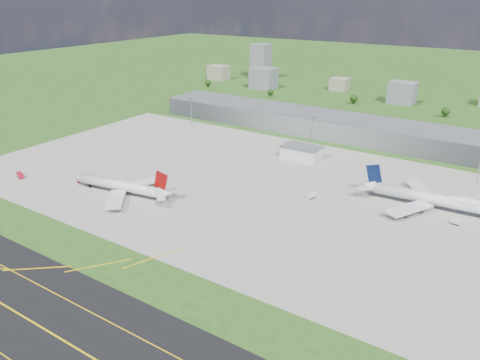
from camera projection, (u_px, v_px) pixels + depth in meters
The scene contains 23 objects.
ground at pixel (318, 138), 370.91m from camera, with size 1400.00×1400.00×0.00m, color #275219.
taxiway at pixel (17, 313), 169.89m from camera, with size 1400.00×60.00×0.06m, color black.
apron at pixel (256, 185), 280.75m from camera, with size 360.00×190.00×0.08m, color gray.
terminal at pixel (326, 125), 379.68m from camera, with size 300.00×42.00×15.00m, color gray.
ops_building at pixel (302, 152), 325.65m from camera, with size 26.00×16.00×8.00m, color silver.
mast_west at pixel (191, 108), 388.17m from camera, with size 3.50×2.00×25.90m.
mast_center at pixel (312, 128), 332.08m from camera, with size 3.50×2.00×25.90m.
airliner_red_twin at pixel (123, 186), 266.84m from camera, with size 67.04×51.73×18.44m.
airliner_blue_quad at pixel (432, 199), 249.67m from camera, with size 74.56×58.43×19.47m.
fire_truck at pixel (83, 180), 284.00m from camera, with size 7.54×4.74×3.18m.
crash_tender at pixel (20, 175), 291.46m from camera, with size 6.90×4.57×3.32m.
tug_yellow at pixel (123, 192), 269.89m from camera, with size 3.80×3.01×1.68m.
van_white_near at pixel (312, 196), 263.05m from camera, with size 4.01×6.05×2.80m.
van_white_far at pixel (456, 222), 233.47m from camera, with size 4.80×2.66×2.39m.
bldg_far_w at pixel (219, 72), 611.13m from camera, with size 24.00×20.00×18.00m, color gray.
bldg_w at pixel (263, 78), 553.74m from camera, with size 28.00×22.00×24.00m, color slate.
bldg_cw at pixel (340, 84), 545.76m from camera, with size 20.00×18.00×14.00m, color gray.
bldg_c at pixel (402, 93), 480.26m from camera, with size 26.00×20.00×22.00m, color slate.
bldg_tall_w at pixel (261, 61), 616.76m from camera, with size 22.00×20.00×44.00m, color slate.
tree_far_w at pixel (208, 83), 563.72m from camera, with size 7.20×7.20×8.80m.
tree_w at pixel (270, 92), 514.08m from camera, with size 6.75×6.75×8.25m.
tree_c at pixel (354, 98), 479.42m from camera, with size 8.10×8.10×9.90m.
tree_e at pixel (446, 111), 429.78m from camera, with size 7.65×7.65×9.35m.
Camera 1 is at (144.24, -181.47, 108.95)m, focal length 35.00 mm.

